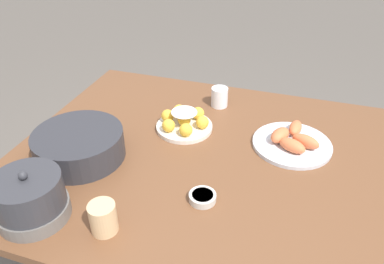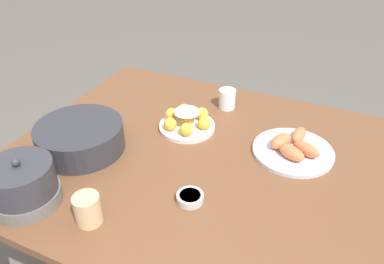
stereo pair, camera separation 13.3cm
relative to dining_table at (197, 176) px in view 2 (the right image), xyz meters
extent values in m
cylinder|color=brown|center=(-0.59, -0.49, -0.30)|extent=(0.06, 0.06, 0.71)
cylinder|color=brown|center=(0.59, -0.49, -0.30)|extent=(0.06, 0.06, 0.71)
cube|color=brown|center=(0.00, 0.00, 0.07)|extent=(1.27, 1.07, 0.03)
cylinder|color=silver|center=(0.11, -0.14, 0.10)|extent=(0.21, 0.21, 0.02)
sphere|color=yellow|center=(0.18, -0.15, 0.13)|extent=(0.05, 0.05, 0.05)
sphere|color=yellow|center=(0.15, -0.08, 0.13)|extent=(0.05, 0.05, 0.05)
sphere|color=yellow|center=(0.08, -0.08, 0.13)|extent=(0.05, 0.05, 0.05)
sphere|color=yellow|center=(0.04, -0.14, 0.13)|extent=(0.05, 0.05, 0.05)
sphere|color=yellow|center=(0.07, -0.20, 0.13)|extent=(0.05, 0.05, 0.05)
sphere|color=yellow|center=(0.15, -0.20, 0.13)|extent=(0.05, 0.05, 0.05)
ellipsoid|color=white|center=(0.11, -0.14, 0.16)|extent=(0.10, 0.10, 0.02)
sphere|color=yellow|center=(0.11, -0.14, 0.13)|extent=(0.05, 0.05, 0.05)
cylinder|color=#2D2D33|center=(0.38, 0.13, 0.14)|extent=(0.30, 0.30, 0.10)
cylinder|color=brown|center=(0.38, 0.13, 0.18)|extent=(0.24, 0.24, 0.01)
cylinder|color=beige|center=(-0.07, 0.21, 0.10)|extent=(0.08, 0.08, 0.02)
cylinder|color=#9E4C1E|center=(-0.07, 0.21, 0.11)|extent=(0.06, 0.06, 0.01)
cylinder|color=silver|center=(-0.29, -0.15, 0.10)|extent=(0.28, 0.28, 0.01)
ellipsoid|color=#E57042|center=(-0.25, -0.15, 0.13)|extent=(0.08, 0.10, 0.05)
ellipsoid|color=#E57042|center=(-0.29, -0.10, 0.12)|extent=(0.11, 0.09, 0.04)
ellipsoid|color=#E57042|center=(-0.34, -0.14, 0.13)|extent=(0.11, 0.07, 0.05)
ellipsoid|color=#E57042|center=(-0.29, -0.22, 0.12)|extent=(0.05, 0.09, 0.04)
cylinder|color=white|center=(0.02, -0.35, 0.13)|extent=(0.07, 0.07, 0.08)
cylinder|color=#DBB27F|center=(0.15, 0.40, 0.13)|extent=(0.07, 0.07, 0.09)
cylinder|color=#66605B|center=(0.36, 0.41, 0.11)|extent=(0.20, 0.20, 0.04)
cylinder|color=#333338|center=(0.36, 0.41, 0.18)|extent=(0.19, 0.19, 0.09)
sphere|color=#333338|center=(0.36, 0.41, 0.24)|extent=(0.02, 0.02, 0.02)
camera|label=1|loc=(-0.29, 0.98, 0.86)|focal=35.00mm
camera|label=2|loc=(-0.41, 0.93, 0.86)|focal=35.00mm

